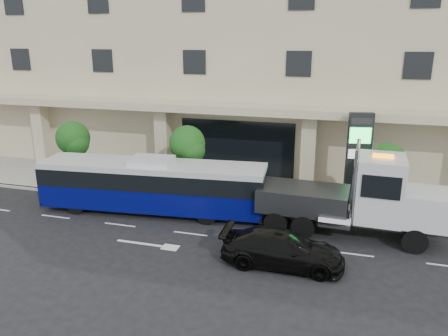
% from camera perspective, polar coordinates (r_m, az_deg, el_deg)
% --- Properties ---
extents(ground, '(120.00, 120.00, 0.00)m').
position_cam_1_polar(ground, '(23.82, -3.15, -7.09)').
color(ground, black).
rests_on(ground, ground).
extents(sidewalk, '(120.00, 6.00, 0.15)m').
position_cam_1_polar(sidewalk, '(28.23, 0.15, -3.03)').
color(sidewalk, gray).
rests_on(sidewalk, ground).
extents(curb, '(120.00, 0.30, 0.15)m').
position_cam_1_polar(curb, '(25.54, -1.69, -5.20)').
color(curb, gray).
rests_on(curb, ground).
extents(convention_center, '(60.00, 17.60, 20.00)m').
position_cam_1_polar(convention_center, '(36.72, 4.80, 17.21)').
color(convention_center, tan).
rests_on(convention_center, ground).
extents(tree_left, '(2.27, 2.20, 4.22)m').
position_cam_1_polar(tree_left, '(30.36, -19.07, 3.43)').
color(tree_left, '#422B19').
rests_on(tree_left, sidewalk).
extents(tree_mid, '(2.28, 2.20, 4.38)m').
position_cam_1_polar(tree_mid, '(26.62, -4.77, 2.86)').
color(tree_mid, '#422B19').
rests_on(tree_mid, sidewalk).
extents(tree_right, '(2.10, 2.00, 4.04)m').
position_cam_1_polar(tree_right, '(25.15, 20.60, 0.48)').
color(tree_right, '#422B19').
rests_on(tree_right, sidewalk).
extents(city_bus, '(12.90, 3.81, 3.22)m').
position_cam_1_polar(city_bus, '(24.92, -9.31, -2.16)').
color(city_bus, black).
rests_on(city_bus, ground).
extents(tow_truck, '(10.34, 2.93, 4.70)m').
position_cam_1_polar(tow_truck, '(22.58, 17.20, -3.92)').
color(tow_truck, '#2D3033').
rests_on(tow_truck, ground).
extents(black_sedan, '(5.36, 2.23, 1.55)m').
position_cam_1_polar(black_sedan, '(19.45, 7.65, -10.43)').
color(black_sedan, black).
rests_on(black_sedan, ground).
extents(signage_pylon, '(1.41, 0.72, 5.40)m').
position_cam_1_polar(signage_pylon, '(26.37, 17.11, 1.22)').
color(signage_pylon, black).
rests_on(signage_pylon, sidewalk).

